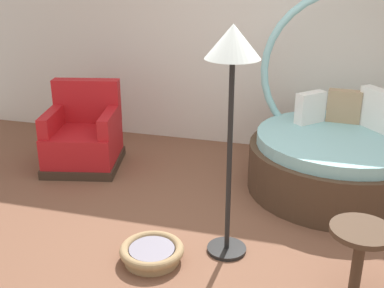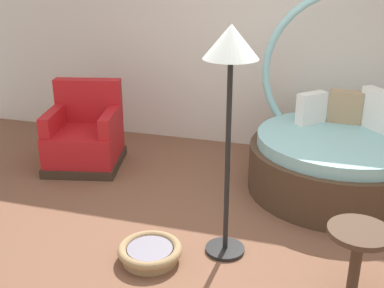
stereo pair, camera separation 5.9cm
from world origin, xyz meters
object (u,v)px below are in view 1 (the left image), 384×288
(side_table, at_px, (361,240))
(floor_lamp, at_px, (232,65))
(red_armchair, at_px, (84,138))
(pet_basket, at_px, (152,252))
(round_daybed, at_px, (338,151))

(side_table, distance_m, floor_lamp, 1.50)
(red_armchair, distance_m, side_table, 3.29)
(red_armchair, relative_size, pet_basket, 1.87)
(red_armchair, height_order, pet_basket, red_armchair)
(pet_basket, distance_m, floor_lamp, 1.58)
(red_armchair, xyz_separation_m, side_table, (2.91, -1.52, 0.10))
(floor_lamp, bearing_deg, pet_basket, -151.63)
(round_daybed, distance_m, red_armchair, 2.77)
(red_armchair, bearing_deg, round_daybed, 3.87)
(round_daybed, distance_m, floor_lamp, 2.03)
(red_armchair, distance_m, pet_basket, 2.10)
(round_daybed, xyz_separation_m, side_table, (0.15, -1.71, 0.03))
(pet_basket, relative_size, floor_lamp, 0.28)
(round_daybed, distance_m, pet_basket, 2.25)
(red_armchair, relative_size, side_table, 1.83)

